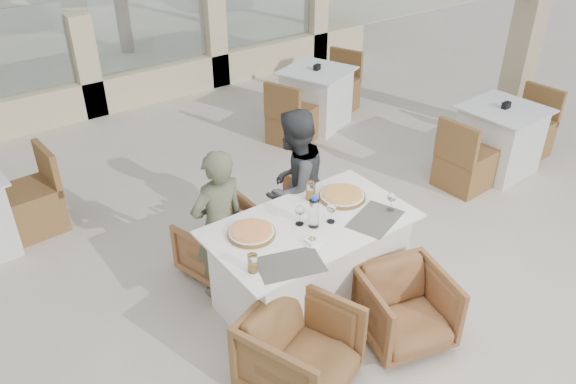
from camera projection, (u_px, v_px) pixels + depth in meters
ground at (301, 301)px, 4.66m from camera, size 80.00×80.00×0.00m
perimeter_wall_far at (84, 59)px, 7.54m from camera, size 10.00×0.34×1.60m
lantern_pillar at (521, 58)px, 6.95m from camera, size 0.34×0.34×2.00m
dining_table at (310, 263)px, 4.49m from camera, size 1.60×0.90×0.77m
placemat_near_left at (290, 264)px, 3.86m from camera, size 0.52×0.42×0.00m
placemat_near_right at (375, 219)px, 4.33m from camera, size 0.52×0.43×0.00m
pizza_left at (252, 232)px, 4.14m from camera, size 0.36×0.36×0.05m
pizza_right at (342, 195)px, 4.58m from camera, size 0.47×0.47×0.05m
water_bottle at (314, 211)px, 4.18m from camera, size 0.08×0.08×0.27m
wine_glass_centre at (300, 214)px, 4.22m from camera, size 0.10×0.10×0.18m
wine_glass_near at (331, 212)px, 4.25m from camera, size 0.08×0.08×0.18m
wine_glass_corner at (391, 201)px, 4.39m from camera, size 0.10×0.10×0.18m
beer_glass_left at (253, 263)px, 3.76m from camera, size 0.09×0.09×0.14m
beer_glass_right at (311, 191)px, 4.54m from camera, size 0.08×0.08×0.15m
olive_dish at (312, 240)px, 4.06m from camera, size 0.12×0.12×0.04m
armchair_far_left at (218, 245)px, 4.88m from camera, size 0.70×0.71×0.53m
armchair_far_right at (278, 217)px, 5.21m from camera, size 0.62×0.64×0.57m
armchair_near_left at (300, 351)px, 3.79m from camera, size 0.87×0.88×0.63m
armchair_near_right at (405, 308)px, 4.18m from camera, size 0.77×0.78×0.58m
diner_left at (219, 226)px, 4.44m from camera, size 0.50×0.35×1.33m
diner_right at (294, 186)px, 4.89m from camera, size 0.81×0.71×1.40m
bg_table_b at (316, 98)px, 7.45m from camera, size 1.83×1.36×0.77m
bg_table_c at (499, 140)px, 6.38m from camera, size 1.68×0.89×0.77m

